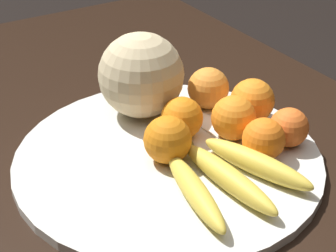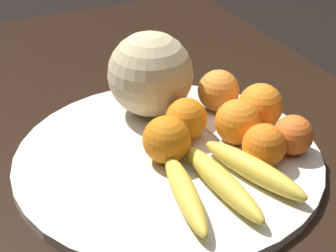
{
  "view_description": "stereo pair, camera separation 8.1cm",
  "coord_description": "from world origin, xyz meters",
  "px_view_note": "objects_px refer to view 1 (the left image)",
  "views": [
    {
      "loc": [
        0.6,
        -0.35,
        1.26
      ],
      "look_at": [
        0.01,
        0.01,
        0.84
      ],
      "focal_mm": 60.0,
      "sensor_mm": 36.0,
      "label": 1
    },
    {
      "loc": [
        0.64,
        -0.28,
        1.26
      ],
      "look_at": [
        0.01,
        0.01,
        0.84
      ],
      "focal_mm": 60.0,
      "sensor_mm": 36.0,
      "label": 2
    }
  ],
  "objects_px": {
    "orange_front_left": "(208,88)",
    "orange_back_right": "(252,100)",
    "orange_top_small": "(168,140)",
    "produce_tag": "(212,126)",
    "orange_mid_center": "(182,118)",
    "banana_bunch": "(228,176)",
    "kitchen_table": "(156,218)",
    "orange_front_right": "(289,127)",
    "orange_back_left": "(234,118)",
    "orange_side_extra": "(264,139)",
    "fruit_bowl": "(168,158)",
    "melon": "(141,75)"
  },
  "relations": [
    {
      "from": "orange_front_right",
      "to": "orange_side_extra",
      "type": "relative_size",
      "value": 0.95
    },
    {
      "from": "orange_back_left",
      "to": "orange_back_right",
      "type": "xyz_separation_m",
      "value": [
        -0.03,
        0.06,
        0.0
      ]
    },
    {
      "from": "fruit_bowl",
      "to": "melon",
      "type": "bearing_deg",
      "value": 167.36
    },
    {
      "from": "orange_side_extra",
      "to": "orange_top_small",
      "type": "bearing_deg",
      "value": -119.02
    },
    {
      "from": "banana_bunch",
      "to": "orange_mid_center",
      "type": "bearing_deg",
      "value": 170.23
    },
    {
      "from": "kitchen_table",
      "to": "orange_front_right",
      "type": "distance_m",
      "value": 0.26
    },
    {
      "from": "orange_back_right",
      "to": "orange_top_small",
      "type": "distance_m",
      "value": 0.18
    },
    {
      "from": "fruit_bowl",
      "to": "orange_top_small",
      "type": "height_order",
      "value": "orange_top_small"
    },
    {
      "from": "melon",
      "to": "banana_bunch",
      "type": "distance_m",
      "value": 0.24
    },
    {
      "from": "orange_front_left",
      "to": "orange_mid_center",
      "type": "distance_m",
      "value": 0.1
    },
    {
      "from": "orange_front_right",
      "to": "orange_mid_center",
      "type": "relative_size",
      "value": 0.92
    },
    {
      "from": "orange_back_left",
      "to": "orange_side_extra",
      "type": "bearing_deg",
      "value": 2.76
    },
    {
      "from": "orange_mid_center",
      "to": "orange_back_right",
      "type": "distance_m",
      "value": 0.12
    },
    {
      "from": "orange_back_left",
      "to": "orange_top_small",
      "type": "relative_size",
      "value": 0.99
    },
    {
      "from": "orange_top_small",
      "to": "produce_tag",
      "type": "relative_size",
      "value": 0.69
    },
    {
      "from": "produce_tag",
      "to": "orange_front_right",
      "type": "bearing_deg",
      "value": 27.93
    },
    {
      "from": "kitchen_table",
      "to": "melon",
      "type": "relative_size",
      "value": 9.71
    },
    {
      "from": "banana_bunch",
      "to": "orange_back_right",
      "type": "relative_size",
      "value": 2.8
    },
    {
      "from": "melon",
      "to": "banana_bunch",
      "type": "xyz_separation_m",
      "value": [
        0.24,
        0.0,
        -0.05
      ]
    },
    {
      "from": "orange_front_right",
      "to": "orange_mid_center",
      "type": "distance_m",
      "value": 0.16
    },
    {
      "from": "orange_back_left",
      "to": "orange_back_right",
      "type": "height_order",
      "value": "orange_back_right"
    },
    {
      "from": "fruit_bowl",
      "to": "orange_back_right",
      "type": "relative_size",
      "value": 6.37
    },
    {
      "from": "banana_bunch",
      "to": "orange_front_left",
      "type": "bearing_deg",
      "value": 148.39
    },
    {
      "from": "melon",
      "to": "orange_side_extra",
      "type": "bearing_deg",
      "value": 22.37
    },
    {
      "from": "fruit_bowl",
      "to": "produce_tag",
      "type": "bearing_deg",
      "value": 106.47
    },
    {
      "from": "orange_side_extra",
      "to": "produce_tag",
      "type": "relative_size",
      "value": 0.62
    },
    {
      "from": "produce_tag",
      "to": "kitchen_table",
      "type": "bearing_deg",
      "value": -87.87
    },
    {
      "from": "orange_front_right",
      "to": "orange_side_extra",
      "type": "xyz_separation_m",
      "value": [
        0.01,
        -0.06,
        0.0
      ]
    },
    {
      "from": "banana_bunch",
      "to": "orange_back_right",
      "type": "height_order",
      "value": "orange_back_right"
    },
    {
      "from": "orange_front_left",
      "to": "produce_tag",
      "type": "xyz_separation_m",
      "value": [
        0.06,
        -0.03,
        -0.03
      ]
    },
    {
      "from": "orange_mid_center",
      "to": "produce_tag",
      "type": "xyz_separation_m",
      "value": [
        0.0,
        0.06,
        -0.03
      ]
    },
    {
      "from": "orange_top_small",
      "to": "orange_side_extra",
      "type": "relative_size",
      "value": 1.11
    },
    {
      "from": "kitchen_table",
      "to": "banana_bunch",
      "type": "xyz_separation_m",
      "value": [
        0.12,
        0.04,
        0.14
      ]
    },
    {
      "from": "melon",
      "to": "orange_back_left",
      "type": "height_order",
      "value": "melon"
    },
    {
      "from": "kitchen_table",
      "to": "orange_front_right",
      "type": "height_order",
      "value": "orange_front_right"
    },
    {
      "from": "fruit_bowl",
      "to": "produce_tag",
      "type": "distance_m",
      "value": 0.11
    },
    {
      "from": "banana_bunch",
      "to": "orange_back_left",
      "type": "relative_size",
      "value": 2.9
    },
    {
      "from": "orange_front_right",
      "to": "kitchen_table",
      "type": "bearing_deg",
      "value": -115.06
    },
    {
      "from": "orange_front_left",
      "to": "orange_back_right",
      "type": "bearing_deg",
      "value": 25.31
    },
    {
      "from": "orange_back_right",
      "to": "orange_front_right",
      "type": "bearing_deg",
      "value": 0.59
    },
    {
      "from": "kitchen_table",
      "to": "orange_front_right",
      "type": "xyz_separation_m",
      "value": [
        0.09,
        0.18,
        0.16
      ]
    },
    {
      "from": "orange_front_left",
      "to": "orange_back_right",
      "type": "height_order",
      "value": "orange_back_right"
    },
    {
      "from": "kitchen_table",
      "to": "produce_tag",
      "type": "relative_size",
      "value": 13.3
    },
    {
      "from": "orange_side_extra",
      "to": "fruit_bowl",
      "type": "bearing_deg",
      "value": -124.61
    },
    {
      "from": "orange_mid_center",
      "to": "orange_top_small",
      "type": "relative_size",
      "value": 0.93
    },
    {
      "from": "banana_bunch",
      "to": "orange_side_extra",
      "type": "distance_m",
      "value": 0.09
    },
    {
      "from": "orange_top_small",
      "to": "orange_front_right",
      "type": "bearing_deg",
      "value": 71.14
    },
    {
      "from": "produce_tag",
      "to": "orange_back_left",
      "type": "bearing_deg",
      "value": 6.85
    },
    {
      "from": "orange_back_left",
      "to": "kitchen_table",
      "type": "bearing_deg",
      "value": -101.59
    },
    {
      "from": "banana_bunch",
      "to": "orange_side_extra",
      "type": "height_order",
      "value": "orange_side_extra"
    }
  ]
}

